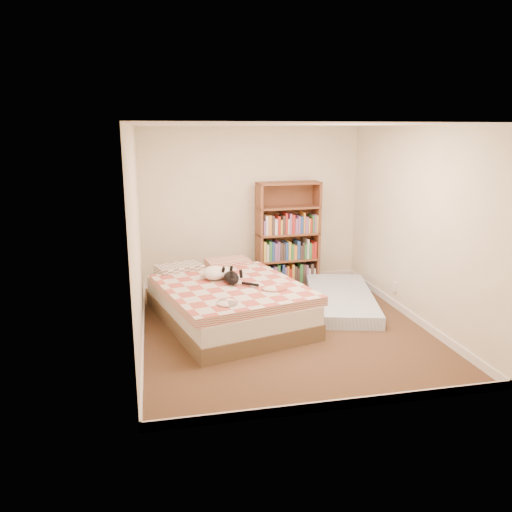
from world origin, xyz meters
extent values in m
cube|color=#46311E|center=(0.00, 0.00, 0.00)|extent=(3.50, 4.00, 0.01)
cube|color=white|center=(0.00, 0.00, 2.50)|extent=(3.50, 4.00, 0.01)
cube|color=#F3EECC|center=(0.00, 2.00, 1.25)|extent=(3.50, 0.01, 2.50)
cube|color=#F3EECC|center=(0.00, -2.00, 1.25)|extent=(3.50, 0.01, 2.50)
cube|color=#F3EECC|center=(-1.75, 0.00, 1.25)|extent=(0.01, 4.00, 2.50)
cube|color=#F3EECC|center=(1.75, 0.00, 1.25)|extent=(0.01, 4.00, 2.50)
cube|color=white|center=(0.00, 1.99, 0.05)|extent=(3.50, 0.02, 0.10)
cube|color=white|center=(0.00, -1.99, 0.05)|extent=(3.50, 0.02, 0.10)
cube|color=white|center=(-1.74, 0.00, 0.05)|extent=(0.02, 4.00, 0.10)
cube|color=white|center=(1.74, 0.00, 0.05)|extent=(0.02, 4.00, 0.10)
cube|color=white|center=(1.74, 0.40, 0.30)|extent=(0.03, 0.09, 0.13)
cube|color=brown|center=(-0.66, 0.36, 0.10)|extent=(2.09, 2.57, 0.20)
cube|color=silver|center=(-0.66, 0.36, 0.31)|extent=(2.05, 2.52, 0.22)
cube|color=#B34F42|center=(-0.66, 0.36, 0.48)|extent=(2.06, 2.20, 0.11)
cube|color=slate|center=(-1.03, 1.20, 0.52)|extent=(0.70, 0.54, 0.17)
cube|color=#B34F42|center=(-0.29, 1.20, 0.52)|extent=(0.70, 0.54, 0.17)
cube|color=brown|center=(0.06, 1.75, 0.83)|extent=(0.06, 0.33, 1.66)
cube|color=brown|center=(1.02, 1.75, 0.83)|extent=(0.06, 0.33, 1.66)
cube|color=brown|center=(0.54, 1.91, 0.83)|extent=(1.00, 0.08, 1.66)
cube|color=brown|center=(0.54, 1.75, 0.02)|extent=(1.02, 0.39, 0.03)
cube|color=brown|center=(0.54, 1.75, 0.84)|extent=(1.02, 0.39, 0.03)
cube|color=brown|center=(0.54, 1.75, 1.64)|extent=(1.02, 0.39, 0.03)
cube|color=#7397BF|center=(1.03, 0.65, 0.09)|extent=(1.34, 2.11, 0.18)
ellipsoid|color=black|center=(-0.61, 0.31, 0.61)|extent=(0.32, 0.46, 0.14)
sphere|color=black|center=(-0.61, 0.53, 0.62)|extent=(0.17, 0.17, 0.13)
cone|color=black|center=(-0.64, 0.57, 0.67)|extent=(0.06, 0.06, 0.05)
cone|color=black|center=(-0.57, 0.57, 0.67)|extent=(0.06, 0.06, 0.05)
cylinder|color=black|center=(-0.50, 0.03, 0.57)|extent=(0.12, 0.24, 0.05)
ellipsoid|color=white|center=(-0.80, 0.51, 0.62)|extent=(0.40, 0.43, 0.17)
sphere|color=white|center=(-0.70, 0.40, 0.64)|extent=(0.17, 0.17, 0.14)
sphere|color=white|center=(-0.65, 0.35, 0.63)|extent=(0.08, 0.08, 0.06)
sphere|color=white|center=(-0.94, 0.57, 0.60)|extent=(0.10, 0.10, 0.08)
camera|label=1|loc=(-1.55, -5.76, 2.43)|focal=35.00mm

